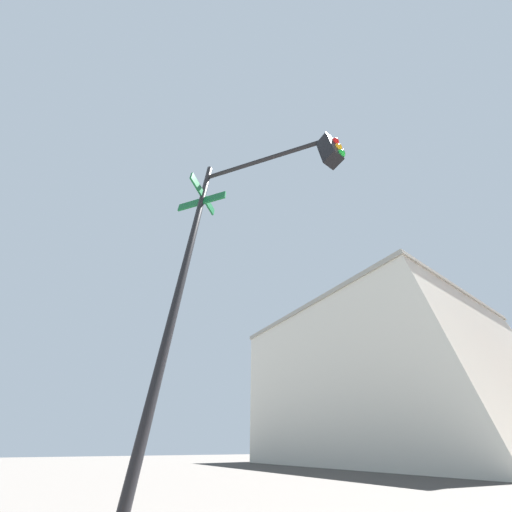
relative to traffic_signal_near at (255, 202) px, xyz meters
name	(u,v)px	position (x,y,z in m)	size (l,w,h in m)	color
traffic_signal_near	(255,202)	(0.00, 0.00, 0.00)	(2.79, 2.28, 6.37)	black
building_stucco	(385,384)	(-12.31, 23.91, 1.47)	(20.16, 19.97, 11.96)	beige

